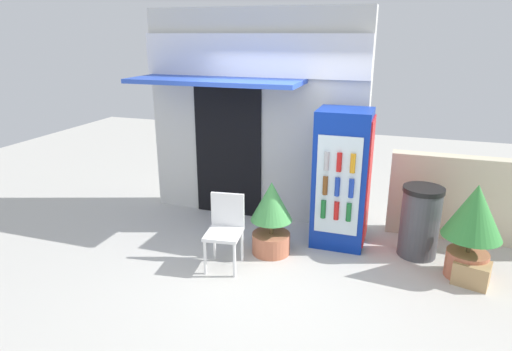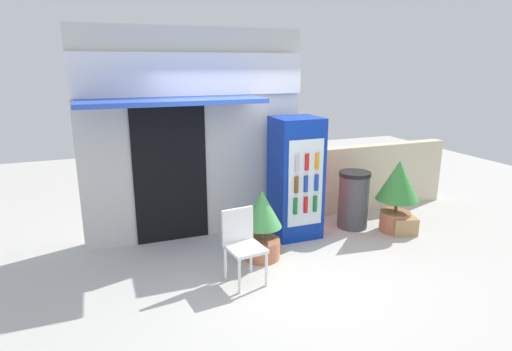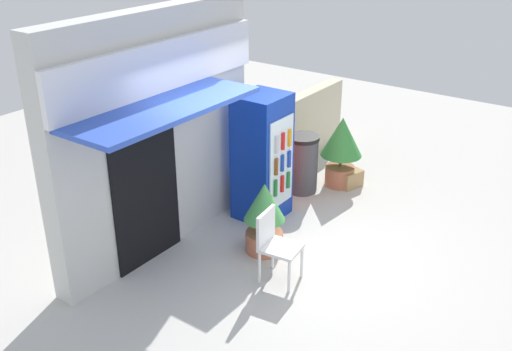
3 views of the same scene
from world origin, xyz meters
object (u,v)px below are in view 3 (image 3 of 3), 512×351
(potted_plant_curbside, at_px, (341,145))
(trash_bin, at_px, (302,163))
(plastic_chair, at_px, (275,241))
(potted_plant_near_shop, at_px, (264,214))
(drink_cooler, at_px, (263,157))
(cardboard_box, at_px, (349,178))

(potted_plant_curbside, height_order, trash_bin, potted_plant_curbside)
(plastic_chair, distance_m, potted_plant_near_shop, 0.64)
(drink_cooler, relative_size, plastic_chair, 2.06)
(potted_plant_curbside, bearing_deg, drink_cooler, 164.50)
(potted_plant_near_shop, xyz_separation_m, potted_plant_curbside, (2.33, 0.15, 0.16))
(cardboard_box, bearing_deg, potted_plant_near_shop, 180.00)
(plastic_chair, height_order, potted_plant_near_shop, potted_plant_near_shop)
(drink_cooler, distance_m, plastic_chair, 1.66)
(trash_bin, bearing_deg, drink_cooler, 177.44)
(potted_plant_curbside, xyz_separation_m, trash_bin, (-0.53, 0.38, -0.23))
(trash_bin, xyz_separation_m, cardboard_box, (0.58, -0.54, -0.33))
(potted_plant_near_shop, bearing_deg, potted_plant_curbside, 3.78)
(drink_cooler, height_order, plastic_chair, drink_cooler)
(potted_plant_near_shop, distance_m, cardboard_box, 2.41)
(potted_plant_near_shop, xyz_separation_m, cardboard_box, (2.37, -0.00, -0.40))
(potted_plant_near_shop, bearing_deg, cardboard_box, -0.00)
(drink_cooler, xyz_separation_m, cardboard_box, (1.59, -0.58, -0.78))
(plastic_chair, relative_size, cardboard_box, 2.38)
(potted_plant_near_shop, relative_size, cardboard_box, 2.59)
(potted_plant_curbside, distance_m, trash_bin, 0.70)
(potted_plant_near_shop, height_order, trash_bin, potted_plant_near_shop)
(drink_cooler, bearing_deg, potted_plant_near_shop, -143.52)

